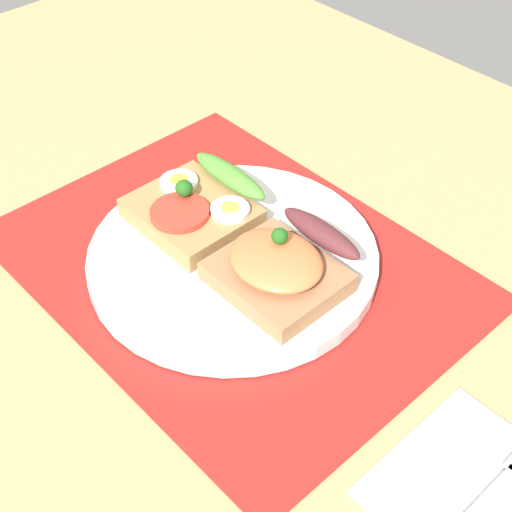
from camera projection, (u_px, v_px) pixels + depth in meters
ground_plane at (234, 279)px, 68.05cm from camera, size 120.00×90.00×3.20cm
placemat at (233, 265)px, 66.86cm from camera, size 40.34×30.40×0.30cm
plate at (233, 258)px, 66.25cm from camera, size 25.62×25.62×1.47cm
sandwich_egg_tomato at (196, 207)px, 68.02cm from camera, size 10.49×10.48×4.11cm
sandwich_salmon at (283, 265)px, 61.95cm from camera, size 10.14×10.23×5.03cm
napkin at (481, 496)px, 50.21cm from camera, size 12.73×12.63×0.60cm
fork at (491, 495)px, 49.74cm from camera, size 1.62×14.05×0.32cm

